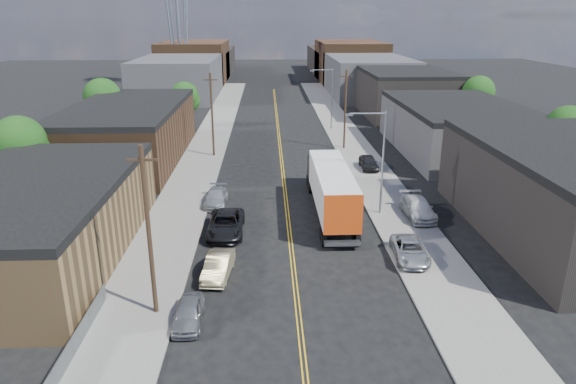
{
  "coord_description": "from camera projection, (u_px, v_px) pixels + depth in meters",
  "views": [
    {
      "loc": [
        -1.66,
        -16.04,
        16.32
      ],
      "look_at": [
        -0.01,
        23.97,
        2.5
      ],
      "focal_mm": 32.0,
      "sensor_mm": 36.0,
      "label": 1
    }
  ],
  "objects": [
    {
      "name": "utility_pole_left_near",
      "position": [
        149.0,
        232.0,
        27.99
      ],
      "size": [
        1.6,
        0.26,
        10.0
      ],
      "color": "black",
      "rests_on": "ground"
    },
    {
      "name": "tree_left_near",
      "position": [
        21.0,
        146.0,
        46.25
      ],
      "size": [
        4.85,
        4.76,
        7.91
      ],
      "color": "black",
      "rests_on": "ground"
    },
    {
      "name": "skyline_right_c",
      "position": [
        339.0,
        61.0,
        152.4
      ],
      "size": [
        16.0,
        40.0,
        7.0
      ],
      "primitive_type": "cube",
      "color": "black",
      "rests_on": "ground"
    },
    {
      "name": "skyline_left_c",
      "position": [
        204.0,
        61.0,
        150.85
      ],
      "size": [
        16.0,
        40.0,
        7.0
      ],
      "primitive_type": "cube",
      "color": "black",
      "rests_on": "ground"
    },
    {
      "name": "tree_right_far",
      "position": [
        479.0,
        94.0,
        76.69
      ],
      "size": [
        4.85,
        4.76,
        7.91
      ],
      "color": "black",
      "rests_on": "ground"
    },
    {
      "name": "centerline",
      "position": [
        281.0,
        155.0,
        63.04
      ],
      "size": [
        0.32,
        120.0,
        0.01
      ],
      "primitive_type": "cube",
      "color": "gold",
      "rests_on": "ground"
    },
    {
      "name": "chainlink_fence",
      "position": [
        53.0,
        381.0,
        23.18
      ],
      "size": [
        0.05,
        16.0,
        1.22
      ],
      "color": "slate",
      "rests_on": "ground"
    },
    {
      "name": "tree_left_mid",
      "position": [
        103.0,
        99.0,
        69.77
      ],
      "size": [
        5.1,
        5.04,
        8.37
      ],
      "color": "black",
      "rests_on": "ground"
    },
    {
      "name": "ground",
      "position": [
        278.0,
        130.0,
        77.21
      ],
      "size": [
        260.0,
        260.0,
        0.0
      ],
      "primitive_type": "plane",
      "color": "black",
      "rests_on": "ground"
    },
    {
      "name": "skyline_left_b",
      "position": [
        195.0,
        62.0,
        131.47
      ],
      "size": [
        16.0,
        26.0,
        10.0
      ],
      "primitive_type": "cube",
      "color": "#432C1A",
      "rests_on": "ground"
    },
    {
      "name": "warehouse_brown",
      "position": [
        128.0,
        132.0,
        60.32
      ],
      "size": [
        12.0,
        26.0,
        6.6
      ],
      "color": "#432C1A",
      "rests_on": "ground"
    },
    {
      "name": "industrial_right_b",
      "position": [
        457.0,
        128.0,
        63.85
      ],
      "size": [
        14.0,
        24.0,
        6.1
      ],
      "color": "#353537",
      "rests_on": "ground"
    },
    {
      "name": "tree_left_far",
      "position": [
        185.0,
        98.0,
        77.06
      ],
      "size": [
        4.35,
        4.2,
        6.97
      ],
      "color": "black",
      "rests_on": "ground"
    },
    {
      "name": "skyline_right_a",
      "position": [
        368.0,
        76.0,
        109.74
      ],
      "size": [
        16.0,
        30.0,
        8.0
      ],
      "primitive_type": "cube",
      "color": "#353537",
      "rests_on": "ground"
    },
    {
      "name": "industrial_right_c",
      "position": [
        404.0,
        92.0,
        88.16
      ],
      "size": [
        14.0,
        22.0,
        7.6
      ],
      "color": "black",
      "rests_on": "ground"
    },
    {
      "name": "utility_pole_left_far",
      "position": [
        212.0,
        115.0,
        61.05
      ],
      "size": [
        1.6,
        0.26,
        10.0
      ],
      "color": "black",
      "rests_on": "ground"
    },
    {
      "name": "skyline_right_b",
      "position": [
        350.0,
        61.0,
        133.02
      ],
      "size": [
        16.0,
        26.0,
        10.0
      ],
      "primitive_type": "cube",
      "color": "#432C1A",
      "rests_on": "ground"
    },
    {
      "name": "streetlight_far",
      "position": [
        329.0,
        94.0,
        75.77
      ],
      "size": [
        3.39,
        0.25,
        9.0
      ],
      "color": "gray",
      "rests_on": "ground"
    },
    {
      "name": "warehouse_tan",
      "position": [
        35.0,
        219.0,
        35.93
      ],
      "size": [
        12.0,
        22.0,
        5.6
      ],
      "color": "brown",
      "rests_on": "ground"
    },
    {
      "name": "utility_pole_right",
      "position": [
        345.0,
        109.0,
        64.52
      ],
      "size": [
        1.6,
        0.26,
        10.0
      ],
      "color": "black",
      "rests_on": "ground"
    },
    {
      "name": "car_right_lot_b",
      "position": [
        418.0,
        208.0,
        43.33
      ],
      "size": [
        2.23,
        5.37,
        1.55
      ],
      "primitive_type": "imported",
      "rotation": [
        0.0,
        0.0,
        0.01
      ],
      "color": "#BDBDBD",
      "rests_on": "sidewalk_right"
    },
    {
      "name": "car_right_lot_c",
      "position": [
        369.0,
        162.0,
        56.9
      ],
      "size": [
        1.76,
        4.33,
        1.47
      ],
      "primitive_type": "imported",
      "rotation": [
        0.0,
        0.0,
        0.0
      ],
      "color": "black",
      "rests_on": "sidewalk_right"
    },
    {
      "name": "semi_truck",
      "position": [
        330.0,
        184.0,
        44.44
      ],
      "size": [
        2.82,
        16.43,
        4.31
      ],
      "rotation": [
        0.0,
        0.0,
        0.0
      ],
      "color": "silver",
      "rests_on": "ground"
    },
    {
      "name": "car_left_a",
      "position": [
        188.0,
        313.0,
        28.5
      ],
      "size": [
        1.57,
        3.85,
        1.31
      ],
      "primitive_type": "imported",
      "rotation": [
        0.0,
        0.0,
        0.01
      ],
      "color": "#989B9D",
      "rests_on": "ground"
    },
    {
      "name": "sidewalk_right",
      "position": [
        358.0,
        154.0,
        63.39
      ],
      "size": [
        5.0,
        140.0,
        0.15
      ],
      "primitive_type": "cube",
      "color": "slate",
      "rests_on": "ground"
    },
    {
      "name": "car_left_c",
      "position": [
        226.0,
        224.0,
        40.22
      ],
      "size": [
        2.74,
        5.9,
        1.64
      ],
      "primitive_type": "imported",
      "rotation": [
        0.0,
        0.0,
        -0.0
      ],
      "color": "black",
      "rests_on": "ground"
    },
    {
      "name": "car_left_b",
      "position": [
        218.0,
        266.0,
        33.67
      ],
      "size": [
        2.05,
        4.58,
        1.46
      ],
      "primitive_type": "imported",
      "rotation": [
        0.0,
        0.0,
        -0.12
      ],
      "color": "#9A8D65",
      "rests_on": "ground"
    },
    {
      "name": "car_right_lot_a",
      "position": [
        410.0,
        250.0,
        35.79
      ],
      "size": [
        2.51,
        4.93,
        1.33
      ],
      "primitive_type": "imported",
      "rotation": [
        0.0,
        0.0,
        -0.06
      ],
      "color": "#B6B7BB",
      "rests_on": "sidewalk_right"
    },
    {
      "name": "car_left_d",
      "position": [
        216.0,
        197.0,
        46.51
      ],
      "size": [
        2.05,
        4.78,
        1.37
      ],
      "primitive_type": "imported",
      "rotation": [
        0.0,
        0.0,
        -0.03
      ],
      "color": "#B7BABD",
      "rests_on": "ground"
    },
    {
      "name": "skyline_left_a",
      "position": [
        180.0,
        77.0,
        108.18
      ],
      "size": [
        16.0,
        30.0,
        8.0
      ],
      "primitive_type": "cube",
      "color": "#353537",
      "rests_on": "ground"
    },
    {
      "name": "tree_right_near",
      "position": [
        567.0,
        130.0,
        54.12
      ],
      "size": [
        4.6,
        4.48,
        7.44
      ],
      "color": "black",
      "rests_on": "ground"
    },
    {
      "name": "streetlight_near",
      "position": [
        379.0,
        155.0,
        42.71
      ],
      "size": [
        3.39,
        0.25,
        9.0
      ],
      "color": "gray",
      "rests_on": "ground"
    },
    {
      "name": "sidewalk_left",
      "position": [
        203.0,
        156.0,
        62.65
      ],
      "size": [
        5.0,
        140.0,
        0.15
      ],
      "primitive_type": "cube",
      "color": "slate",
      "rests_on": "ground"
    }
  ]
}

